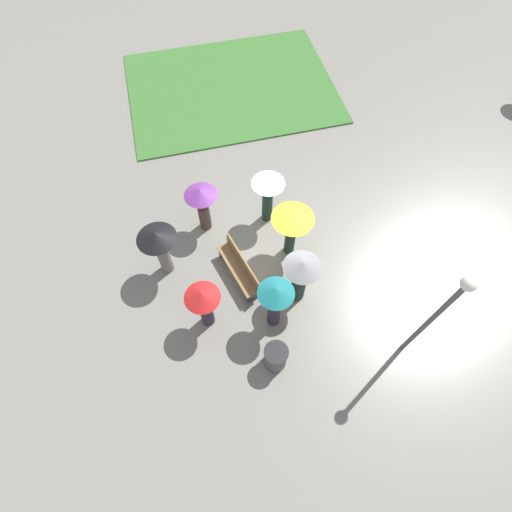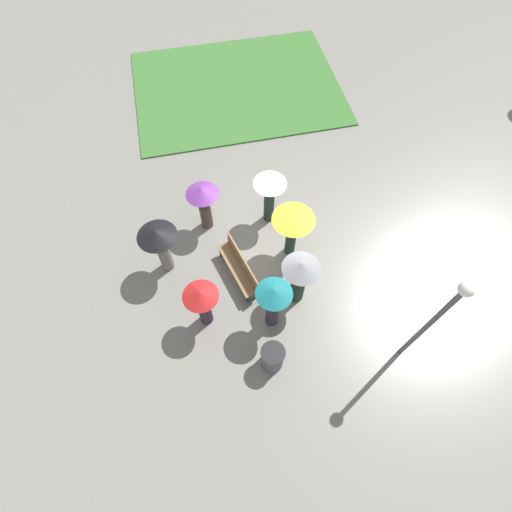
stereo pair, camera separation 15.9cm
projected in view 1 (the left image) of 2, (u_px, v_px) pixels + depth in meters
The scene contains 12 objects.
ground_plane at pixel (270, 240), 12.35m from camera, with size 90.00×90.00×0.00m, color slate.
lawn_patch_near at pixel (231, 87), 15.92m from camera, with size 6.16×8.03×0.06m.
park_bench at pixel (240, 267), 11.33m from camera, with size 1.93×0.90×0.90m.
lamp_post at pixel (442, 310), 8.38m from camera, with size 0.32×0.32×4.03m.
trash_bin at pixel (276, 357), 10.07m from camera, with size 0.62×0.62×0.88m.
crowd_person_red at pixel (204, 302), 9.96m from camera, with size 0.91×0.91×1.79m.
crowd_person_yellow at pixel (292, 224), 10.95m from camera, with size 1.19×1.19×1.84m.
crowd_person_purple at pixel (202, 202), 11.56m from camera, with size 0.96×0.96×1.77m.
crowd_person_grey at pixel (301, 274), 10.32m from camera, with size 1.01×1.01×1.90m.
crowd_person_white at pixel (268, 191), 11.65m from camera, with size 0.97×0.97×1.87m.
crowd_person_black at pixel (159, 244), 10.67m from camera, with size 1.08×1.08×1.89m.
crowd_person_teal at pixel (275, 301), 9.90m from camera, with size 0.92×0.92×1.98m.
Camera 1 is at (6.31, -2.01, 10.44)m, focal length 28.00 mm.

